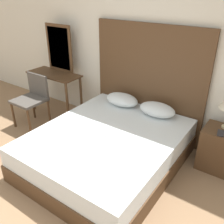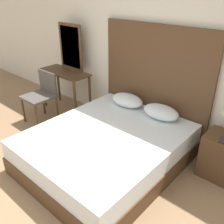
{
  "view_description": "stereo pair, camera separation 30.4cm",
  "coord_description": "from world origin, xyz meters",
  "px_view_note": "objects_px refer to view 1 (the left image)",
  "views": [
    {
      "loc": [
        1.69,
        -0.64,
        2.12
      ],
      "look_at": [
        0.14,
        1.57,
        0.72
      ],
      "focal_mm": 40.0,
      "sensor_mm": 36.0,
      "label": 1
    },
    {
      "loc": [
        1.93,
        -0.45,
        2.12
      ],
      "look_at": [
        0.14,
        1.57,
        0.72
      ],
      "focal_mm": 40.0,
      "sensor_mm": 36.0,
      "label": 2
    }
  ],
  "objects_px": {
    "phone_on_nightstand": "(221,133)",
    "nightstand": "(222,150)",
    "bed": "(108,149)",
    "phone_on_bed": "(110,134)",
    "vanity_desk": "(55,81)",
    "chair": "(33,96)"
  },
  "relations": [
    {
      "from": "phone_on_nightstand",
      "to": "nightstand",
      "type": "bearing_deg",
      "value": 66.63
    },
    {
      "from": "bed",
      "to": "phone_on_bed",
      "type": "relative_size",
      "value": 11.96
    },
    {
      "from": "phone_on_bed",
      "to": "bed",
      "type": "bearing_deg",
      "value": 164.0
    },
    {
      "from": "phone_on_nightstand",
      "to": "vanity_desk",
      "type": "bearing_deg",
      "value": 179.44
    },
    {
      "from": "nightstand",
      "to": "vanity_desk",
      "type": "height_order",
      "value": "vanity_desk"
    },
    {
      "from": "nightstand",
      "to": "vanity_desk",
      "type": "relative_size",
      "value": 0.57
    },
    {
      "from": "phone_on_bed",
      "to": "chair",
      "type": "xyz_separation_m",
      "value": [
        -1.66,
        0.18,
        0.02
      ]
    },
    {
      "from": "phone_on_nightstand",
      "to": "bed",
      "type": "bearing_deg",
      "value": -150.86
    },
    {
      "from": "phone_on_bed",
      "to": "nightstand",
      "type": "relative_size",
      "value": 0.3
    },
    {
      "from": "phone_on_bed",
      "to": "vanity_desk",
      "type": "xyz_separation_m",
      "value": [
        -1.69,
        0.69,
        0.12
      ]
    },
    {
      "from": "phone_on_nightstand",
      "to": "vanity_desk",
      "type": "relative_size",
      "value": 0.16
    },
    {
      "from": "nightstand",
      "to": "vanity_desk",
      "type": "xyz_separation_m",
      "value": [
        -2.85,
        -0.07,
        0.32
      ]
    },
    {
      "from": "phone_on_bed",
      "to": "nightstand",
      "type": "height_order",
      "value": "nightstand"
    },
    {
      "from": "phone_on_nightstand",
      "to": "chair",
      "type": "distance_m",
      "value": 2.83
    },
    {
      "from": "bed",
      "to": "chair",
      "type": "height_order",
      "value": "chair"
    },
    {
      "from": "vanity_desk",
      "to": "bed",
      "type": "bearing_deg",
      "value": -22.51
    },
    {
      "from": "phone_on_bed",
      "to": "nightstand",
      "type": "distance_m",
      "value": 1.4
    },
    {
      "from": "phone_on_bed",
      "to": "phone_on_nightstand",
      "type": "bearing_deg",
      "value": 30.77
    },
    {
      "from": "nightstand",
      "to": "phone_on_nightstand",
      "type": "height_order",
      "value": "phone_on_nightstand"
    },
    {
      "from": "phone_on_bed",
      "to": "vanity_desk",
      "type": "height_order",
      "value": "vanity_desk"
    },
    {
      "from": "bed",
      "to": "phone_on_bed",
      "type": "distance_m",
      "value": 0.25
    },
    {
      "from": "phone_on_bed",
      "to": "chair",
      "type": "relative_size",
      "value": 0.2
    }
  ]
}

